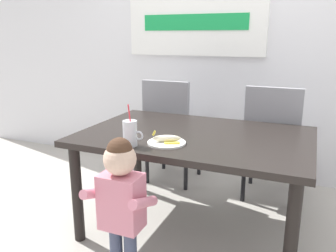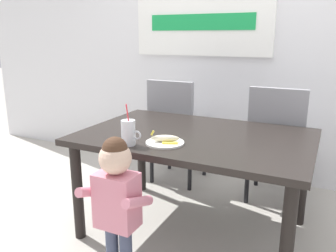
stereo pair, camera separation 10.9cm
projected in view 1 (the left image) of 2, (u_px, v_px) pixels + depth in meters
The scene contains 9 objects.
ground_plane at pixel (193, 229), 2.44m from camera, with size 24.00×24.00×0.00m, color #B7B2A8.
back_wall at pixel (238, 22), 3.13m from camera, with size 6.40×0.17×2.90m.
dining_table at pixel (195, 146), 2.28m from camera, with size 1.48×1.00×0.70m.
dining_chair_left at pixel (171, 126), 3.10m from camera, with size 0.44×0.44×0.96m.
dining_chair_right at pixel (272, 137), 2.74m from camera, with size 0.44×0.44×0.96m.
toddler_standing at pixel (121, 195), 1.79m from camera, with size 0.33×0.24×0.84m.
milk_cup at pixel (130, 135), 2.00m from camera, with size 0.13×0.08×0.25m.
snack_plate at pixel (167, 143), 2.05m from camera, with size 0.23×0.23×0.01m, color white.
peeled_banana at pixel (167, 139), 2.04m from camera, with size 0.18×0.13×0.07m.
Camera 1 is at (0.69, -2.07, 1.33)m, focal length 36.74 mm.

